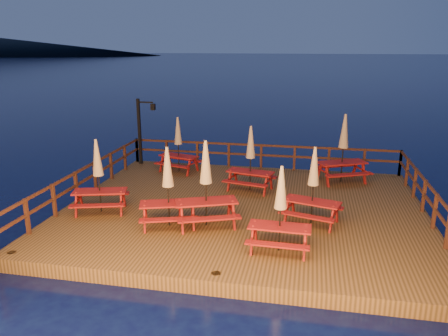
# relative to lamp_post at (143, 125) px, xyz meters

# --- Properties ---
(ground) EXTENTS (500.00, 500.00, 0.00)m
(ground) POSITION_rel_lamp_post_xyz_m (5.39, -4.55, -2.20)
(ground) COLOR #050833
(ground) RESTS_ON ground
(deck) EXTENTS (12.00, 10.00, 0.40)m
(deck) POSITION_rel_lamp_post_xyz_m (5.39, -4.55, -2.00)
(deck) COLOR #3F2D14
(deck) RESTS_ON ground
(deck_piles) EXTENTS (11.44, 9.44, 1.40)m
(deck_piles) POSITION_rel_lamp_post_xyz_m (5.39, -4.55, -2.50)
(deck_piles) COLOR #371D11
(deck_piles) RESTS_ON ground
(railing) EXTENTS (11.80, 9.75, 1.10)m
(railing) POSITION_rel_lamp_post_xyz_m (5.39, -2.77, -1.03)
(railing) COLOR #371D11
(railing) RESTS_ON deck
(lamp_post) EXTENTS (0.85, 0.18, 3.00)m
(lamp_post) POSITION_rel_lamp_post_xyz_m (0.00, 0.00, 0.00)
(lamp_post) COLOR black
(lamp_post) RESTS_ON deck
(picnic_table_0) EXTENTS (2.02, 1.81, 2.42)m
(picnic_table_0) POSITION_rel_lamp_post_xyz_m (7.63, -5.55, -0.54)
(picnic_table_0) COLOR maroon
(picnic_table_0) RESTS_ON deck
(picnic_table_1) EXTENTS (2.08, 1.89, 2.47)m
(picnic_table_1) POSITION_rel_lamp_post_xyz_m (3.37, -6.61, -0.51)
(picnic_table_1) COLOR maroon
(picnic_table_1) RESTS_ON deck
(picnic_table_2) EXTENTS (2.30, 2.12, 2.66)m
(picnic_table_2) POSITION_rel_lamp_post_xyz_m (4.48, -6.37, -0.41)
(picnic_table_2) COLOR maroon
(picnic_table_2) RESTS_ON deck
(picnic_table_3) EXTENTS (2.40, 2.24, 2.74)m
(picnic_table_3) POSITION_rel_lamp_post_xyz_m (8.78, -1.03, -0.37)
(picnic_table_3) COLOR maroon
(picnic_table_3) RESTS_ON deck
(picnic_table_4) EXTENTS (2.00, 1.76, 2.47)m
(picnic_table_4) POSITION_rel_lamp_post_xyz_m (5.33, -2.79, -0.51)
(picnic_table_4) COLOR maroon
(picnic_table_4) RESTS_ON deck
(picnic_table_5) EXTENTS (2.03, 1.82, 2.45)m
(picnic_table_5) POSITION_rel_lamp_post_xyz_m (0.80, -5.95, -0.52)
(picnic_table_5) COLOR maroon
(picnic_table_5) RESTS_ON deck
(picnic_table_6) EXTENTS (1.98, 1.77, 2.38)m
(picnic_table_6) POSITION_rel_lamp_post_xyz_m (1.94, -0.89, -0.56)
(picnic_table_6) COLOR maroon
(picnic_table_6) RESTS_ON deck
(picnic_table_7) EXTENTS (1.69, 1.41, 2.36)m
(picnic_table_7) POSITION_rel_lamp_post_xyz_m (6.79, -7.63, -0.57)
(picnic_table_7) COLOR maroon
(picnic_table_7) RESTS_ON deck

